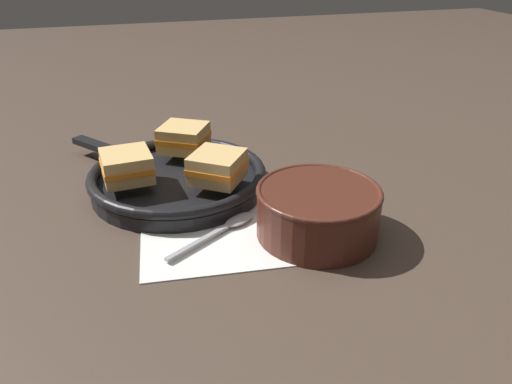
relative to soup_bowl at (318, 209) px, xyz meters
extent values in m
plane|color=#47382D|center=(-0.07, 0.09, -0.04)|extent=(4.00, 4.00, 0.00)
cube|color=white|center=(-0.14, 0.04, -0.04)|extent=(0.26, 0.23, 0.00)
cylinder|color=#4C2319|center=(0.00, 0.00, -0.01)|extent=(0.18, 0.18, 0.08)
cylinder|color=#DB5B1E|center=(0.00, 0.00, 0.02)|extent=(0.16, 0.16, 0.01)
torus|color=#4C2319|center=(0.00, 0.00, 0.03)|extent=(0.18, 0.18, 0.01)
cube|color=#9E9EA3|center=(-0.18, 0.02, -0.04)|extent=(0.10, 0.07, 0.01)
ellipsoid|color=#9E9EA3|center=(-0.10, 0.06, -0.04)|extent=(0.06, 0.05, 0.01)
cylinder|color=black|center=(-0.18, 0.20, -0.03)|extent=(0.30, 0.30, 0.02)
torus|color=black|center=(-0.18, 0.20, -0.01)|extent=(0.31, 0.31, 0.02)
cube|color=black|center=(-0.31, 0.38, -0.01)|extent=(0.10, 0.12, 0.01)
cube|color=#DBB26B|center=(-0.26, 0.19, 0.01)|extent=(0.08, 0.09, 0.02)
cube|color=orange|center=(-0.26, 0.19, 0.02)|extent=(0.09, 0.09, 0.01)
cube|color=#DBB26B|center=(-0.26, 0.19, 0.04)|extent=(0.08, 0.09, 0.02)
cube|color=#DBB26B|center=(-0.12, 0.14, 0.01)|extent=(0.11, 0.11, 0.02)
cube|color=orange|center=(-0.12, 0.14, 0.02)|extent=(0.11, 0.11, 0.01)
cube|color=#DBB26B|center=(-0.12, 0.14, 0.04)|extent=(0.11, 0.11, 0.02)
cube|color=#DBB26B|center=(-0.15, 0.29, 0.01)|extent=(0.11, 0.11, 0.02)
cube|color=orange|center=(-0.15, 0.29, 0.02)|extent=(0.11, 0.11, 0.01)
cube|color=#DBB26B|center=(-0.15, 0.29, 0.04)|extent=(0.11, 0.11, 0.02)
camera|label=1|loc=(-0.27, -0.58, 0.36)|focal=35.00mm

